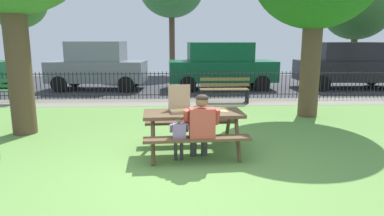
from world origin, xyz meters
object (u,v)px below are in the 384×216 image
(adult_at_table, at_px, (201,125))
(park_bench_center, at_px, (224,90))
(parked_car_center, at_px, (98,65))
(parked_car_right, at_px, (221,65))
(pizza_box_open, at_px, (181,106))
(far_tree_center, at_px, (357,9))
(pizza_slice_on_table, at_px, (221,110))
(picnic_table_foreground, at_px, (193,121))
(child_at_table, at_px, (179,134))
(parked_car_far_right, at_px, (350,65))
(far_tree_left, at_px, (15,1))

(adult_at_table, distance_m, park_bench_center, 5.64)
(parked_car_center, relative_size, parked_car_right, 0.89)
(pizza_box_open, distance_m, adult_at_table, 0.71)
(park_bench_center, distance_m, parked_car_right, 3.31)
(pizza_box_open, xyz_separation_m, parked_car_center, (-3.41, 8.17, 0.15))
(far_tree_center, bearing_deg, pizza_slice_on_table, -124.07)
(pizza_box_open, bearing_deg, adult_at_table, -59.91)
(picnic_table_foreground, height_order, child_at_table, child_at_table)
(pizza_box_open, distance_m, parked_car_right, 8.36)
(far_tree_center, bearing_deg, parked_car_far_right, -117.81)
(pizza_slice_on_table, distance_m, parked_car_far_right, 10.40)
(picnic_table_foreground, xyz_separation_m, adult_at_table, (0.11, -0.49, 0.06))
(parked_car_center, distance_m, parked_car_far_right, 10.62)
(far_tree_left, bearing_deg, pizza_box_open, -57.26)
(picnic_table_foreground, xyz_separation_m, far_tree_left, (-9.65, 14.74, 3.60))
(child_at_table, height_order, park_bench_center, park_bench_center)
(parked_car_right, relative_size, far_tree_center, 0.80)
(pizza_slice_on_table, xyz_separation_m, park_bench_center, (0.70, 4.89, -0.36))
(park_bench_center, relative_size, parked_car_far_right, 0.36)
(adult_at_table, height_order, parked_car_right, parked_car_right)
(far_tree_left, bearing_deg, parked_car_right, -30.13)
(pizza_slice_on_table, distance_m, far_tree_center, 17.90)
(parked_car_center, bearing_deg, adult_at_table, -66.84)
(parked_car_center, relative_size, far_tree_left, 0.69)
(pizza_slice_on_table, height_order, parked_car_center, parked_car_center)
(park_bench_center, bearing_deg, pizza_box_open, -106.42)
(parked_car_far_right, bearing_deg, pizza_box_open, -131.43)
(pizza_slice_on_table, bearing_deg, pizza_box_open, -177.27)
(picnic_table_foreground, bearing_deg, park_bench_center, 76.31)
(park_bench_center, distance_m, far_tree_left, 15.06)
(pizza_slice_on_table, distance_m, parked_car_center, 9.14)
(pizza_slice_on_table, distance_m, far_tree_left, 18.12)
(picnic_table_foreground, xyz_separation_m, park_bench_center, (1.22, 5.03, -0.18))
(child_at_table, bearing_deg, parked_car_right, 78.68)
(child_at_table, bearing_deg, parked_car_center, 110.93)
(pizza_slice_on_table, bearing_deg, adult_at_table, -122.86)
(pizza_box_open, bearing_deg, child_at_table, -92.90)
(pizza_box_open, xyz_separation_m, parked_car_far_right, (7.22, 8.17, 0.15))
(parked_car_center, bearing_deg, far_tree_left, 132.89)
(parked_car_far_right, relative_size, far_tree_left, 0.76)
(child_at_table, relative_size, parked_car_far_right, 0.19)
(child_at_table, bearing_deg, picnic_table_foreground, 64.62)
(child_at_table, distance_m, parked_car_center, 9.46)
(park_bench_center, relative_size, parked_car_center, 0.40)
(picnic_table_foreground, bearing_deg, far_tree_left, 123.20)
(pizza_box_open, height_order, far_tree_center, far_tree_center)
(far_tree_left, bearing_deg, pizza_slice_on_table, -55.17)
(picnic_table_foreground, distance_m, pizza_slice_on_table, 0.57)
(parked_car_center, relative_size, far_tree_center, 0.71)
(parked_car_right, xyz_separation_m, far_tree_center, (8.90, 6.47, 2.81))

